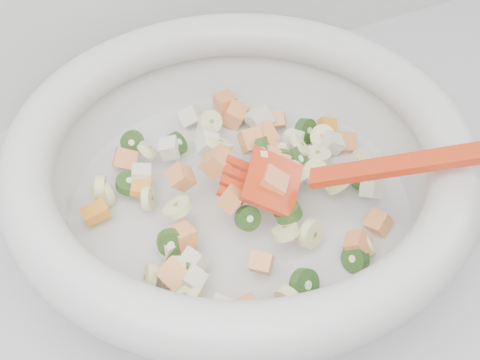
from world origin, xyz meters
name	(u,v)px	position (x,y,z in m)	size (l,w,h in m)	color
mixing_bowl	(240,169)	(-0.07, 1.49, 0.96)	(0.42, 0.42, 0.16)	beige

